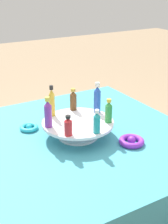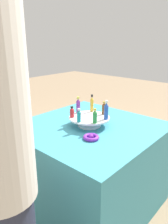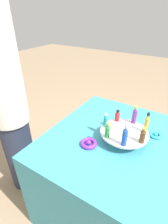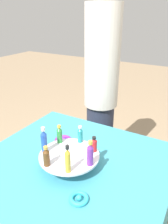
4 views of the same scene
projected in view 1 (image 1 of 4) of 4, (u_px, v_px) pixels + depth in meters
name	position (u px, v px, depth m)	size (l,w,h in m)	color
party_table	(79.00, 201.00, 1.57)	(1.04, 1.04, 0.74)	teal
display_stand	(78.00, 126.00, 1.40)	(0.32, 0.32, 0.08)	silver
bottle_gold	(52.00, 102.00, 1.43)	(0.03, 0.03, 0.15)	gold
bottle_purple	(48.00, 113.00, 1.32)	(0.03, 0.03, 0.14)	#702D93
bottle_red	(68.00, 126.00, 1.26)	(0.03, 0.03, 0.09)	#B21E23
bottle_teal	(97.00, 122.00, 1.27)	(0.03, 0.03, 0.10)	teal
bottle_green	(109.00, 112.00, 1.37)	(0.03, 0.03, 0.11)	#288438
bottle_blue	(97.00, 99.00, 1.46)	(0.03, 0.03, 0.15)	#234CAD
bottle_brown	(73.00, 100.00, 1.50)	(0.03, 0.03, 0.11)	brown
ribbon_bow_purple	(132.00, 141.00, 1.35)	(0.11, 0.11, 0.04)	purple
ribbon_bow_teal	(29.00, 127.00, 1.48)	(0.09, 0.09, 0.03)	#2DB7CC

